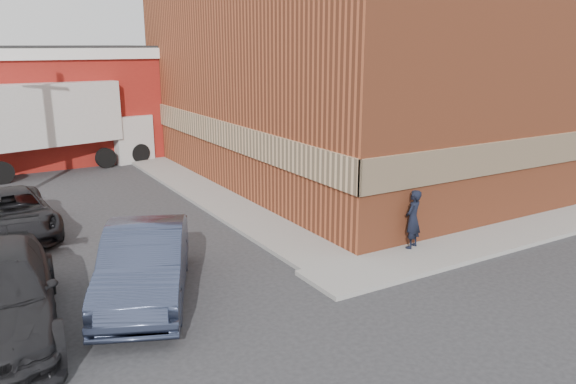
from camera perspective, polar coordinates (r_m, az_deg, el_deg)
ground at (r=14.70m, az=2.38°, el=-8.02°), size 90.00×90.00×0.00m
brick_building at (r=25.84m, az=7.52°, el=12.46°), size 14.25×18.25×9.36m
sidewalk_south at (r=19.07m, az=23.24°, el=-3.63°), size 16.00×1.80×0.12m
sidewalk_west at (r=22.57m, az=-8.89°, el=0.18°), size 1.80×18.00×0.12m
man at (r=16.08m, az=12.57°, el=-2.70°), size 0.72×0.61×1.67m
sedan at (r=13.35m, az=-14.34°, el=-7.05°), size 3.61×5.38×1.68m
suv_a at (r=19.11m, az=-26.26°, el=-1.97°), size 2.51×5.02×1.36m
box_truck at (r=27.99m, az=-22.06°, el=6.83°), size 8.48×4.07×4.02m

